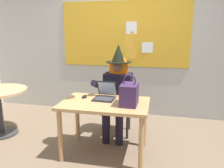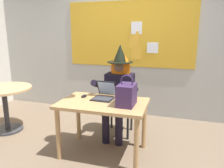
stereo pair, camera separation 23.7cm
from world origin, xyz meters
The scene contains 9 objects.
ground_plane centered at (0.00, 0.00, 0.00)m, with size 24.00×24.00×0.00m, color #75604C.
wall_back_bulletin centered at (0.00, 1.69, 1.35)m, with size 5.77×1.80×2.67m.
desk_main centered at (0.05, 0.07, 0.61)m, with size 1.13×0.74×0.72m.
chair_at_desk centered at (0.08, 0.79, 0.51)m, with size 0.45×0.45×0.90m.
person_costumed centered at (0.09, 0.66, 0.79)m, with size 0.59×0.65×1.41m.
laptop centered at (0.01, 0.22, 0.77)m, with size 0.29×0.33×0.23m.
computer_mouse centered at (-0.27, 0.19, 0.74)m, with size 0.06×0.10×0.03m, color black.
handbag centered at (0.37, 0.04, 0.85)m, with size 0.20×0.30×0.38m.
side_table_round centered at (-1.70, 0.25, 0.54)m, with size 0.86×0.86×0.73m.
Camera 2 is at (0.99, -2.46, 1.59)m, focal length 35.41 mm.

